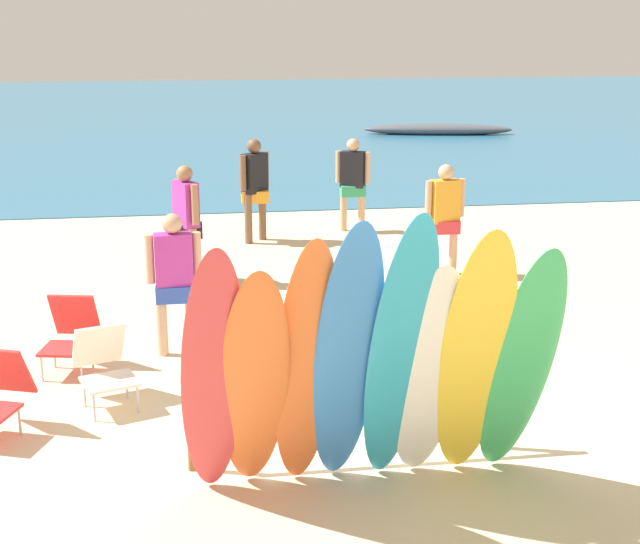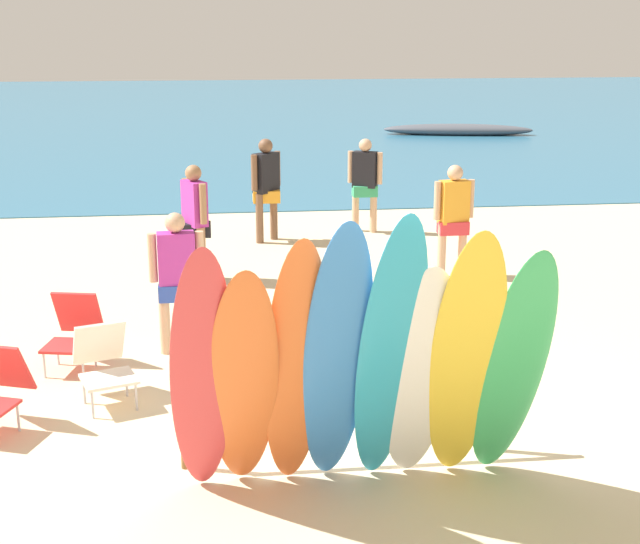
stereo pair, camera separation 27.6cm
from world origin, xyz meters
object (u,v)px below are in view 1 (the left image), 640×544
object	(u,v)px
surfboard_orange_2	(306,368)
beachgoer_by_water	(445,212)
surfboard_white_5	(429,375)
beachgoer_photographing	(255,183)
surfboard_teal_4	(399,355)
surfboard_yellow_6	(474,359)
surfboard_blue_3	(347,359)
surfboard_red_0	(213,378)
surfboard_orange_1	(254,384)
distant_boat	(438,129)
beachgoer_near_rack	(353,178)
beach_chair_red	(71,331)
beachgoer_strolling	(174,274)
surfboard_green_7	(521,365)
beach_chair_blue	(104,363)
surfboard_rack	(352,395)
beachgoer_midbeach	(186,215)

from	to	relation	value
surfboard_orange_2	beachgoer_by_water	size ratio (longest dim) A/B	1.40
surfboard_white_5	beachgoer_photographing	xyz separation A→B (m)	(-0.71, 8.53, 0.02)
surfboard_teal_4	surfboard_yellow_6	size ratio (longest dim) A/B	1.05
surfboard_blue_3	surfboard_teal_4	xyz separation A→B (m)	(0.40, -0.04, 0.03)
surfboard_red_0	surfboard_blue_3	size ratio (longest dim) A/B	0.95
surfboard_orange_1	distant_boat	distance (m)	23.66
surfboard_blue_3	beachgoer_near_rack	bearing A→B (deg)	75.19
beachgoer_near_rack	beachgoer_photographing	bearing A→B (deg)	41.04
surfboard_red_0	beach_chair_red	world-z (taller)	surfboard_red_0
surfboard_orange_1	surfboard_orange_2	distance (m)	0.41
beachgoer_strolling	surfboard_blue_3	bearing A→B (deg)	-74.33
surfboard_green_7	beachgoer_near_rack	xyz separation A→B (m)	(0.34, 9.10, -0.10)
beachgoer_by_water	surfboard_teal_4	bearing A→B (deg)	60.53
surfboard_teal_4	beachgoer_strolling	xyz separation A→B (m)	(-1.73, 3.43, -0.27)
beach_chair_red	distant_boat	xyz separation A→B (m)	(9.46, 19.25, -0.25)
surfboard_yellow_6	beachgoer_photographing	bearing A→B (deg)	101.21
surfboard_yellow_6	beach_chair_red	size ratio (longest dim) A/B	2.94
beachgoer_photographing	surfboard_orange_2	bearing A→B (deg)	-134.75
beachgoer_strolling	distant_boat	world-z (taller)	beachgoer_strolling
surfboard_teal_4	beach_chair_blue	world-z (taller)	surfboard_teal_4
surfboard_orange_2	beachgoer_strolling	size ratio (longest dim) A/B	1.43
surfboard_rack	surfboard_white_5	world-z (taller)	surfboard_white_5
surfboard_white_5	beachgoer_midbeach	distance (m)	6.55
surfboard_teal_4	beachgoer_photographing	distance (m)	8.62
surfboard_red_0	beachgoer_midbeach	world-z (taller)	surfboard_red_0
surfboard_red_0	surfboard_orange_1	xyz separation A→B (m)	(0.30, 0.05, -0.09)
distant_boat	surfboard_orange_2	bearing A→B (deg)	-108.15
beach_chair_blue	surfboard_orange_2	bearing A→B (deg)	-70.29
surfboard_blue_3	surfboard_white_5	bearing A→B (deg)	-0.54
beachgoer_near_rack	beach_chair_blue	distance (m)	7.91
surfboard_teal_4	beach_chair_red	size ratio (longest dim) A/B	3.09
surfboard_rack	surfboard_blue_3	xyz separation A→B (m)	(-0.16, -0.64, 0.58)
surfboard_rack	surfboard_orange_2	xyz separation A→B (m)	(-0.47, -0.61, 0.51)
distant_boat	beachgoer_by_water	bearing A→B (deg)	-105.41
surfboard_yellow_6	beach_chair_blue	size ratio (longest dim) A/B	2.78
surfboard_orange_2	beachgoer_by_water	xyz separation A→B (m)	(2.84, 6.08, -0.16)
beach_chair_blue	distant_boat	distance (m)	22.14
surfboard_yellow_6	beachgoer_strolling	world-z (taller)	surfboard_yellow_6
beachgoer_photographing	surfboard_white_5	bearing A→B (deg)	-128.29
beachgoer_photographing	beachgoer_midbeach	distance (m)	2.53
beachgoer_by_water	surfboard_green_7	bearing A→B (deg)	68.99
beachgoer_midbeach	beach_chair_blue	distance (m)	4.30
surfboard_blue_3	beach_chair_red	xyz separation A→B (m)	(-2.45, 3.10, -0.75)
beachgoer_photographing	surfboard_red_0	bearing A→B (deg)	-139.36
beach_chair_red	beach_chair_blue	size ratio (longest dim) A/B	0.95
surfboard_orange_1	beachgoer_strolling	size ratio (longest dim) A/B	1.34
surfboard_teal_4	surfboard_white_5	world-z (taller)	surfboard_teal_4
surfboard_blue_3	surfboard_teal_4	bearing A→B (deg)	-9.84
surfboard_orange_2	beach_chair_blue	xyz separation A→B (m)	(-1.72, 2.11, -0.69)
surfboard_white_5	distant_boat	distance (m)	23.21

